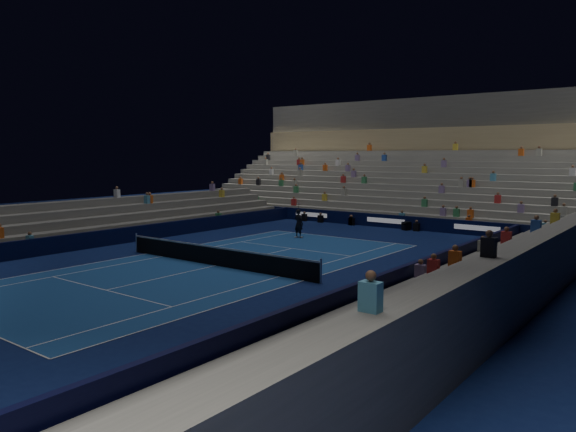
% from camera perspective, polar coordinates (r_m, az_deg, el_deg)
% --- Properties ---
extents(ground, '(90.00, 90.00, 0.00)m').
position_cam_1_polar(ground, '(28.03, -7.51, -5.15)').
color(ground, '#0C1848').
rests_on(ground, ground).
extents(court_surface, '(10.97, 23.77, 0.01)m').
position_cam_1_polar(court_surface, '(28.03, -7.51, -5.14)').
color(court_surface, navy).
rests_on(court_surface, ground).
extents(sponsor_barrier_far, '(44.00, 0.25, 1.00)m').
position_cam_1_polar(sponsor_barrier_far, '(42.90, 10.21, -0.52)').
color(sponsor_barrier_far, black).
rests_on(sponsor_barrier_far, ground).
extents(sponsor_barrier_east, '(0.25, 37.00, 1.00)m').
position_cam_1_polar(sponsor_barrier_east, '(22.29, 10.54, -6.89)').
color(sponsor_barrier_east, black).
rests_on(sponsor_barrier_east, ground).
extents(sponsor_barrier_west, '(0.25, 37.00, 1.00)m').
position_cam_1_polar(sponsor_barrier_west, '(35.38, -18.72, -2.21)').
color(sponsor_barrier_west, black).
rests_on(sponsor_barrier_west, ground).
extents(grandstand_main, '(44.00, 15.20, 11.20)m').
position_cam_1_polar(grandstand_main, '(51.19, 15.12, 3.69)').
color(grandstand_main, slate).
rests_on(grandstand_main, ground).
extents(grandstand_east, '(5.00, 37.00, 2.50)m').
position_cam_1_polar(grandstand_east, '(20.91, 19.12, -6.85)').
color(grandstand_east, slate).
rests_on(grandstand_east, ground).
extents(grandstand_west, '(5.00, 37.00, 2.50)m').
position_cam_1_polar(grandstand_west, '(38.24, -21.64, -1.07)').
color(grandstand_west, '#62625D').
rests_on(grandstand_west, ground).
extents(tennis_net, '(12.90, 0.10, 1.10)m').
position_cam_1_polar(tennis_net, '(27.93, -7.53, -4.14)').
color(tennis_net, '#B2B2B7').
rests_on(tennis_net, ground).
extents(tennis_player, '(0.76, 0.55, 1.96)m').
position_cam_1_polar(tennis_player, '(36.86, 1.12, -0.78)').
color(tennis_player, black).
rests_on(tennis_player, ground).
extents(broadcast_camera, '(0.63, 1.00, 0.62)m').
position_cam_1_polar(broadcast_camera, '(41.70, 12.20, -1.01)').
color(broadcast_camera, black).
rests_on(broadcast_camera, ground).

